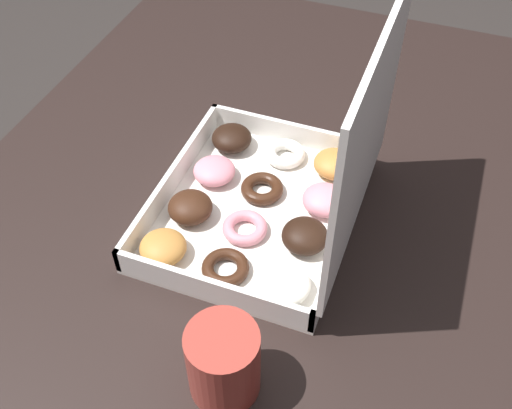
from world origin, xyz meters
TOP-DOWN VIEW (x-y plane):
  - dining_table at (0.00, 0.00)m, footprint 1.27×0.97m
  - donut_box at (0.02, 0.02)m, footprint 0.35×0.29m
  - coffee_mug at (0.29, 0.05)m, footprint 0.09×0.09m

SIDE VIEW (x-z plane):
  - dining_table at x=0.00m, z-range 0.29..1.06m
  - coffee_mug at x=0.29m, z-range 0.77..0.87m
  - donut_box at x=0.02m, z-range 0.66..1.00m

